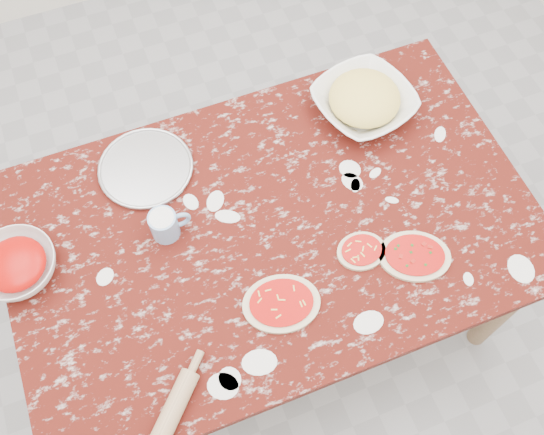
{
  "coord_description": "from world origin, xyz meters",
  "views": [
    {
      "loc": [
        -0.3,
        -0.78,
        2.41
      ],
      "look_at": [
        0.0,
        0.0,
        0.8
      ],
      "focal_mm": 40.27,
      "sensor_mm": 36.0,
      "label": 1
    }
  ],
  "objects": [
    {
      "name": "worktable",
      "position": [
        0.0,
        0.0,
        0.67
      ],
      "size": [
        1.6,
        1.0,
        0.75
      ],
      "color": "#400E0A",
      "rests_on": "ground"
    },
    {
      "name": "sauce_bowl",
      "position": [
        -0.74,
        0.13,
        0.79
      ],
      "size": [
        0.26,
        0.26,
        0.07
      ],
      "primitive_type": "imported",
      "rotation": [
        0.0,
        0.0,
        0.13
      ],
      "color": "white",
      "rests_on": "worktable"
    },
    {
      "name": "rolling_pin",
      "position": [
        -0.46,
        -0.44,
        0.78
      ],
      "size": [
        0.22,
        0.23,
        0.05
      ],
      "primitive_type": "cylinder",
      "rotation": [
        0.0,
        1.57,
        0.81
      ],
      "color": "tan",
      "rests_on": "worktable"
    },
    {
      "name": "pizza_right",
      "position": [
        0.35,
        -0.25,
        0.76
      ],
      "size": [
        0.26,
        0.24,
        0.02
      ],
      "color": "beige",
      "rests_on": "worktable"
    },
    {
      "name": "pizza_left",
      "position": [
        -0.07,
        -0.25,
        0.76
      ],
      "size": [
        0.26,
        0.22,
        0.02
      ],
      "color": "beige",
      "rests_on": "worktable"
    },
    {
      "name": "cheese_bowl",
      "position": [
        0.44,
        0.3,
        0.79
      ],
      "size": [
        0.38,
        0.38,
        0.08
      ],
      "primitive_type": "imported",
      "rotation": [
        0.0,
        0.0,
        0.24
      ],
      "color": "white",
      "rests_on": "worktable"
    },
    {
      "name": "ground",
      "position": [
        0.0,
        0.0,
        0.0
      ],
      "size": [
        4.0,
        4.0,
        0.0
      ],
      "primitive_type": "plane",
      "color": "gray"
    },
    {
      "name": "pizza_mid",
      "position": [
        0.21,
        -0.18,
        0.76
      ],
      "size": [
        0.16,
        0.13,
        0.02
      ],
      "color": "beige",
      "rests_on": "worktable"
    },
    {
      "name": "pizza_tray",
      "position": [
        -0.3,
        0.33,
        0.76
      ],
      "size": [
        0.36,
        0.36,
        0.01
      ],
      "primitive_type": "cylinder",
      "rotation": [
        0.0,
        0.0,
        -0.23
      ],
      "color": "#B2B2B7",
      "rests_on": "worktable"
    },
    {
      "name": "flour_mug",
      "position": [
        -0.3,
        0.09,
        0.8
      ],
      "size": [
        0.13,
        0.08,
        0.1
      ],
      "color": "#7EA5D4",
      "rests_on": "worktable"
    }
  ]
}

